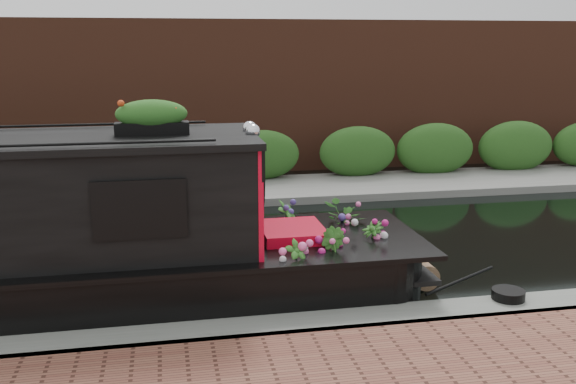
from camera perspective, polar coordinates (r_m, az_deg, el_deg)
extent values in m
plane|color=black|center=(10.63, -9.77, -5.77)|extent=(80.00, 80.00, 0.00)
cube|color=slate|center=(7.58, -9.08, -13.80)|extent=(40.00, 0.60, 0.50)
cube|color=slate|center=(14.67, -10.21, -0.50)|extent=(40.00, 2.40, 0.34)
cube|color=#26511B|center=(15.55, -10.28, 0.27)|extent=(40.00, 1.10, 2.80)
cube|color=#562C1D|center=(17.60, -10.40, 1.77)|extent=(40.00, 1.00, 8.00)
cube|color=red|center=(8.42, -3.28, -0.03)|extent=(0.07, 1.84, 1.42)
cube|color=black|center=(7.43, -13.04, -1.53)|extent=(0.95, 0.03, 0.58)
cube|color=red|center=(8.71, 0.36, -4.76)|extent=(0.84, 0.95, 0.53)
sphere|color=silver|center=(8.13, -3.14, 5.41)|extent=(0.19, 0.19, 0.19)
sphere|color=silver|center=(8.41, -3.42, 5.68)|extent=(0.19, 0.19, 0.19)
cube|color=black|center=(8.19, -11.98, 5.54)|extent=(0.91, 0.24, 0.16)
ellipsoid|color=#D24117|center=(8.17, -12.05, 6.97)|extent=(1.00, 0.26, 0.25)
imported|color=#2F6A23|center=(7.91, 0.79, -6.38)|extent=(0.36, 0.30, 0.59)
imported|color=#2F6A23|center=(8.16, 3.96, -5.53)|extent=(0.40, 0.44, 0.66)
imported|color=#2F6A23|center=(9.45, 5.23, -2.85)|extent=(0.81, 0.79, 0.69)
imported|color=#2F6A23|center=(8.77, 7.47, -4.54)|extent=(0.44, 0.44, 0.59)
imported|color=#2F6A23|center=(9.40, -0.14, -2.85)|extent=(0.42, 0.44, 0.70)
cylinder|color=#816044|center=(9.43, 11.85, -7.16)|extent=(0.37, 0.40, 0.37)
cylinder|color=black|center=(8.66, 18.99, -8.60)|extent=(0.41, 0.41, 0.12)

